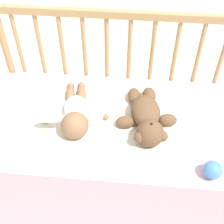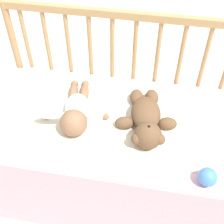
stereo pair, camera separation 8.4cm
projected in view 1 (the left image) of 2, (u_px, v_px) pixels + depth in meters
name	position (u px, v px, depth m)	size (l,w,h in m)	color
ground_plane	(112.00, 183.00, 1.87)	(12.00, 12.00, 0.00)	silver
crib_mattress	(112.00, 156.00, 1.67)	(1.23, 0.64, 0.55)	#EDB7C6
crib_rail	(118.00, 60.00, 1.63)	(1.23, 0.04, 0.94)	tan
blanket	(109.00, 116.00, 1.50)	(0.83, 0.51, 0.01)	silver
teddy_bear	(147.00, 117.00, 1.43)	(0.29, 0.39, 0.13)	brown
baby	(75.00, 114.00, 1.45)	(0.33, 0.39, 0.12)	white
toy_ball	(213.00, 170.00, 1.25)	(0.08, 0.08, 0.08)	#4C8CDB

